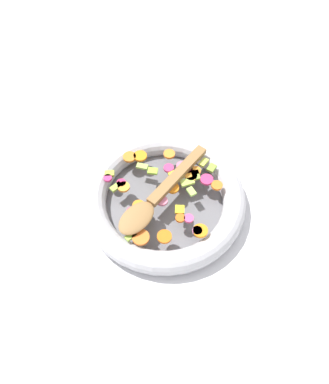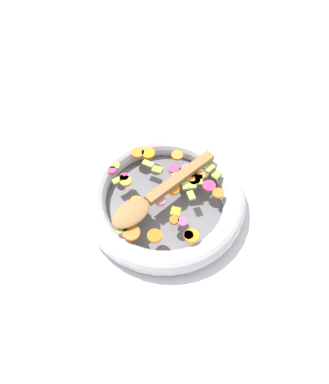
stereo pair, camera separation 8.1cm
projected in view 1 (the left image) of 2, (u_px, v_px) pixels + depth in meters
name	position (u px, v px, depth m)	size (l,w,h in m)	color
ground_plane	(164.00, 204.00, 0.85)	(4.00, 4.00, 0.00)	silver
skillet	(164.00, 199.00, 0.83)	(0.36, 0.36, 0.05)	slate
chopped_vegetables	(166.00, 190.00, 0.81)	(0.28, 0.26, 0.01)	orange
wooden_spoon	(156.00, 198.00, 0.78)	(0.16, 0.27, 0.01)	olive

